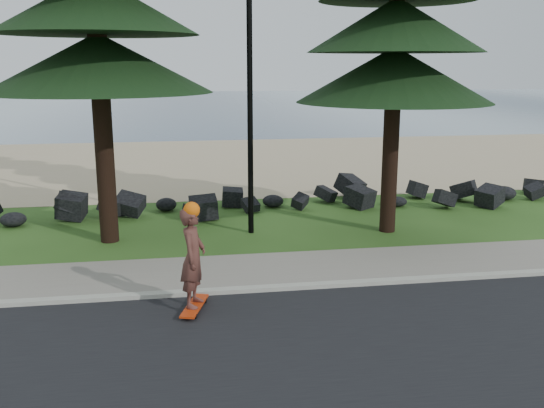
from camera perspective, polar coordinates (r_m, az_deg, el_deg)
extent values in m
plane|color=#274816|center=(12.54, -0.15, -6.67)|extent=(160.00, 160.00, 0.00)
cube|color=black|center=(8.52, 4.77, -16.81)|extent=(160.00, 7.00, 0.02)
cube|color=#ACAA9B|center=(11.69, 0.54, -7.92)|extent=(160.00, 0.20, 0.10)
cube|color=gray|center=(12.71, -0.29, -6.19)|extent=(160.00, 2.00, 0.08)
cube|color=tan|center=(26.56, -5.03, 3.95)|extent=(160.00, 15.00, 0.01)
cube|color=#334861|center=(62.82, -7.50, 9.23)|extent=(160.00, 58.00, 0.01)
cylinder|color=black|center=(14.96, -2.11, 12.20)|extent=(0.14, 0.14, 8.00)
cube|color=#BD2F0B|center=(10.84, -7.30, -9.48)|extent=(0.55, 1.08, 0.03)
imported|color=#572F28|center=(10.53, -7.44, -5.00)|extent=(0.58, 0.73, 1.75)
sphere|color=orange|center=(10.30, -7.58, -0.56)|extent=(0.28, 0.28, 0.28)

